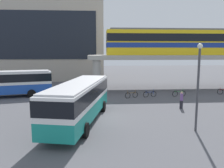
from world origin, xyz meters
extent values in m
plane|color=#515156|center=(0.00, 10.00, 0.00)|extent=(120.00, 120.00, 0.00)
cube|color=#B2A899|center=(-12.82, 31.35, 7.74)|extent=(27.33, 15.53, 15.49)
cube|color=black|center=(-12.82, 23.53, 8.52)|extent=(24.59, 0.10, 8.67)
cube|color=#ADA89E|center=(12.94, 14.64, 4.77)|extent=(29.34, 6.84, 0.60)
cylinder|color=#ADA89E|center=(-0.53, 12.02, 2.24)|extent=(1.10, 1.10, 4.47)
cylinder|color=#ADA89E|center=(-0.53, 17.26, 2.24)|extent=(1.10, 1.10, 4.47)
cube|color=yellow|center=(13.02, 14.64, 6.87)|extent=(24.09, 2.90, 3.60)
cube|color=navy|center=(13.02, 14.64, 6.51)|extent=(24.15, 2.96, 0.70)
cube|color=black|center=(13.02, 14.64, 7.59)|extent=(24.15, 2.96, 1.10)
cube|color=slate|center=(13.02, 14.64, 8.79)|extent=(23.13, 2.61, 0.24)
cube|color=teal|center=(-1.94, -1.31, 1.05)|extent=(4.77, 11.28, 1.10)
cube|color=white|center=(-1.94, -1.31, 2.35)|extent=(4.77, 11.28, 1.50)
cube|color=black|center=(-1.94, -1.31, 2.43)|extent=(4.82, 11.33, 0.96)
cube|color=silver|center=(-1.94, -1.31, 3.16)|extent=(4.53, 10.72, 0.12)
cylinder|color=black|center=(-2.41, 2.40, 0.50)|extent=(0.49, 1.04, 1.00)
cylinder|color=black|center=(0.03, 1.87, 0.50)|extent=(0.49, 1.04, 1.00)
cylinder|color=black|center=(-3.81, -4.05, 0.50)|extent=(0.49, 1.04, 1.00)
cylinder|color=black|center=(-1.37, -4.58, 0.50)|extent=(0.49, 1.04, 1.00)
cube|color=#1E4CB2|center=(-11.82, 9.49, 1.05)|extent=(11.28, 5.08, 1.10)
cube|color=silver|center=(-11.82, 9.49, 2.35)|extent=(11.28, 5.08, 1.50)
cube|color=black|center=(-11.82, 9.49, 2.43)|extent=(11.33, 5.12, 0.96)
cube|color=silver|center=(-11.82, 9.49, 3.16)|extent=(10.71, 4.82, 0.12)
cylinder|color=black|center=(-8.53, 9.01, 0.50)|extent=(1.04, 0.51, 1.00)
cylinder|color=black|center=(-9.14, 11.44, 0.50)|extent=(1.04, 0.51, 1.00)
torus|color=black|center=(15.71, 9.44, 0.34)|extent=(0.73, 0.24, 0.74)
cylinder|color=#B21E1E|center=(16.22, 9.31, 0.62)|extent=(1.03, 0.30, 0.05)
cylinder|color=#B21E1E|center=(15.71, 9.44, 0.64)|extent=(0.04, 0.04, 0.55)
torus|color=black|center=(10.30, 8.50, 0.34)|extent=(0.74, 0.14, 0.74)
torus|color=black|center=(9.25, 8.39, 0.34)|extent=(0.74, 0.14, 0.74)
cylinder|color=#1E7F33|center=(9.77, 8.45, 0.62)|extent=(1.05, 0.16, 0.05)
cylinder|color=#1E7F33|center=(9.25, 8.39, 0.64)|extent=(0.04, 0.04, 0.55)
cylinder|color=#1E7F33|center=(10.30, 8.50, 0.69)|extent=(0.04, 0.04, 0.65)
torus|color=black|center=(4.14, 8.13, 0.34)|extent=(0.71, 0.33, 0.74)
torus|color=black|center=(3.16, 7.74, 0.34)|extent=(0.71, 0.33, 0.74)
cylinder|color=#996626|center=(3.65, 7.94, 0.62)|extent=(0.99, 0.43, 0.05)
cylinder|color=#996626|center=(3.16, 7.74, 0.64)|extent=(0.04, 0.04, 0.55)
cylinder|color=#996626|center=(4.14, 8.13, 0.69)|extent=(0.04, 0.04, 0.65)
torus|color=black|center=(6.51, 8.42, 0.34)|extent=(0.73, 0.22, 0.74)
torus|color=black|center=(5.49, 8.19, 0.34)|extent=(0.73, 0.22, 0.74)
cylinder|color=#1E3FA5|center=(6.00, 8.31, 0.62)|extent=(1.03, 0.28, 0.05)
cylinder|color=#1E3FA5|center=(5.49, 8.19, 0.64)|extent=(0.04, 0.04, 0.55)
cylinder|color=#1E3FA5|center=(6.51, 8.42, 0.69)|extent=(0.04, 0.04, 0.65)
cylinder|color=#26262D|center=(7.75, 2.41, 0.41)|extent=(0.32, 0.32, 0.83)
cube|color=#724C8C|center=(7.75, 2.41, 1.16)|extent=(0.37, 0.46, 0.66)
sphere|color=tan|center=(7.75, 2.41, 1.60)|extent=(0.22, 0.22, 0.22)
cylinder|color=gray|center=(-0.18, 9.66, 0.39)|extent=(0.32, 0.32, 0.78)
cube|color=#724C8C|center=(-0.18, 9.66, 1.08)|extent=(0.47, 0.40, 0.61)
sphere|color=tan|center=(-0.18, 9.66, 1.50)|extent=(0.21, 0.21, 0.21)
cylinder|color=#3F3F44|center=(6.37, -3.91, 2.91)|extent=(0.16, 0.16, 5.82)
sphere|color=silver|center=(6.37, -3.91, 5.97)|extent=(0.36, 0.36, 0.36)
camera|label=1|loc=(-0.69, -18.97, 5.62)|focal=36.42mm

